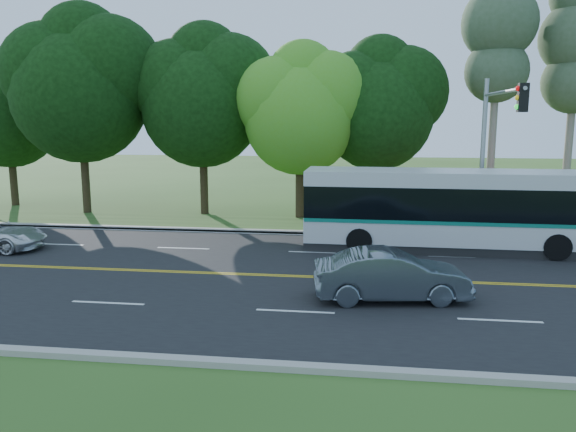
# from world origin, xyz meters

# --- Properties ---
(ground) EXTENTS (120.00, 120.00, 0.00)m
(ground) POSITION_xyz_m (0.00, 0.00, 0.00)
(ground) COLOR #32531B
(ground) RESTS_ON ground
(road) EXTENTS (60.00, 14.00, 0.02)m
(road) POSITION_xyz_m (0.00, 0.00, 0.01)
(road) COLOR black
(road) RESTS_ON ground
(curb_north) EXTENTS (60.00, 0.30, 0.15)m
(curb_north) POSITION_xyz_m (0.00, 7.15, 0.07)
(curb_north) COLOR #A7A197
(curb_north) RESTS_ON ground
(curb_south) EXTENTS (60.00, 0.30, 0.15)m
(curb_south) POSITION_xyz_m (0.00, -7.15, 0.07)
(curb_south) COLOR #A7A197
(curb_south) RESTS_ON ground
(grass_verge) EXTENTS (60.00, 4.00, 0.10)m
(grass_verge) POSITION_xyz_m (0.00, 9.00, 0.05)
(grass_verge) COLOR #32531B
(grass_verge) RESTS_ON ground
(lane_markings) EXTENTS (57.60, 13.82, 0.00)m
(lane_markings) POSITION_xyz_m (-0.09, 0.00, 0.02)
(lane_markings) COLOR gold
(lane_markings) RESTS_ON road
(tree_row) EXTENTS (44.70, 9.10, 13.84)m
(tree_row) POSITION_xyz_m (-5.15, 12.13, 6.73)
(tree_row) COLOR black
(tree_row) RESTS_ON ground
(bougainvillea_hedge) EXTENTS (9.50, 2.25, 1.50)m
(bougainvillea_hedge) POSITION_xyz_m (7.18, 8.15, 0.72)
(bougainvillea_hedge) COLOR #A80E39
(bougainvillea_hedge) RESTS_ON ground
(traffic_signal) EXTENTS (0.42, 6.10, 7.00)m
(traffic_signal) POSITION_xyz_m (6.49, 5.40, 4.67)
(traffic_signal) COLOR #999BA1
(traffic_signal) RESTS_ON ground
(transit_bus) EXTENTS (12.40, 2.88, 3.23)m
(transit_bus) POSITION_xyz_m (5.17, 4.71, 1.62)
(transit_bus) COLOR silver
(transit_bus) RESTS_ON road
(sedan) EXTENTS (4.70, 2.20, 1.49)m
(sedan) POSITION_xyz_m (2.19, -2.12, 0.76)
(sedan) COLOR slate
(sedan) RESTS_ON road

